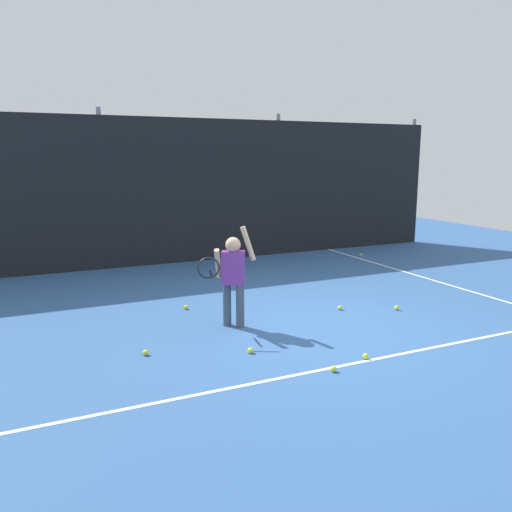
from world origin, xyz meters
The scene contains 16 objects.
ground_plane centered at (0.00, 0.00, 0.00)m, with size 20.00×20.00×0.00m, color #335B93.
court_line_baseline centered at (0.00, -1.28, 0.00)m, with size 9.00×0.05×0.00m, color white.
court_line_sideline centered at (3.31, 1.00, 0.00)m, with size 0.05×9.00×0.00m, color white.
back_fence_windscreen centered at (0.00, 4.87, 1.51)m, with size 11.99×0.08×3.02m, color black.
fence_post_1 centered at (-1.95, 4.93, 1.58)m, with size 0.09×0.09×3.17m, color slate.
fence_post_2 centered at (1.95, 4.93, 1.58)m, with size 0.09×0.09×3.17m, color slate.
fence_post_3 centered at (5.84, 4.93, 1.58)m, with size 0.09×0.09×3.17m, color slate.
tennis_player centered at (-1.02, 0.44, 0.73)m, with size 0.88×0.55×1.35m.
tennis_ball_0 centered at (-0.10, -1.23, 0.03)m, with size 0.07×0.07×0.07m, color #CCE033.
tennis_ball_1 centered at (3.50, 3.78, 0.03)m, with size 0.07×0.07×0.07m, color #CCE033.
tennis_ball_2 centered at (1.46, 0.12, 0.03)m, with size 0.07×0.07×0.07m, color #CCE033.
tennis_ball_3 centered at (-2.31, -0.08, 0.03)m, with size 0.07×0.07×0.07m, color #CCE033.
tennis_ball_4 centered at (-0.62, -1.37, 0.03)m, with size 0.07×0.07×0.07m, color #CCE033.
tennis_ball_5 centered at (-1.20, -0.53, 0.03)m, with size 0.07×0.07×0.07m, color #CCE033.
tennis_ball_6 centered at (0.71, 0.48, 0.03)m, with size 0.07×0.07×0.07m, color #CCE033.
tennis_ball_7 centered at (-1.36, 1.46, 0.03)m, with size 0.07×0.07×0.07m, color #CCE033.
Camera 1 is at (-3.51, -5.67, 2.24)m, focal length 36.26 mm.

